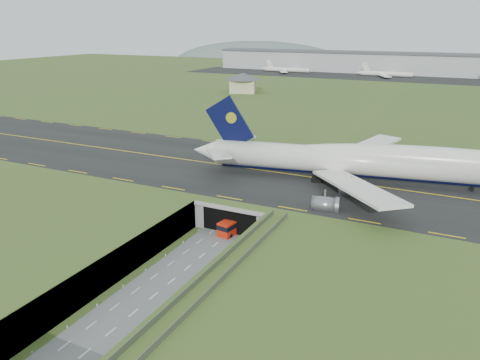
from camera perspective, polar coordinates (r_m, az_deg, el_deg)
The scene contains 10 objects.
ground at distance 89.72m, azimuth -3.67°, elevation -8.50°, with size 900.00×900.00×0.00m, color #405723.
airfield_deck at distance 88.40m, azimuth -3.71°, elevation -6.77°, with size 800.00×800.00×6.00m, color gray.
trench_road at distance 84.00m, azimuth -6.22°, elevation -10.49°, with size 12.00×75.00×0.20m, color slate.
taxiway at distance 115.15m, azimuth 4.35°, elevation 0.93°, with size 800.00×44.00×0.18m, color black.
tunnel_portal at distance 101.92m, azimuth 0.91°, elevation -3.02°, with size 17.00×22.30×6.00m.
guideway at distance 67.83m, azimuth -3.58°, elevation -12.90°, with size 3.00×53.00×7.05m.
jumbo_jet at distance 109.80m, azimuth 16.67°, elevation 2.10°, with size 89.03×57.62×19.35m.
shuttle_tram at distance 95.77m, azimuth -0.91°, elevation -5.57°, with size 3.85×7.63×2.98m.
service_building at distance 255.03m, azimuth 0.38°, elevation 11.99°, with size 24.43×24.43×10.46m.
cargo_terminal at distance 371.90m, azimuth 20.19°, elevation 13.18°, with size 320.00×67.00×15.60m.
Camera 1 is at (39.98, -69.37, 40.47)m, focal length 35.00 mm.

